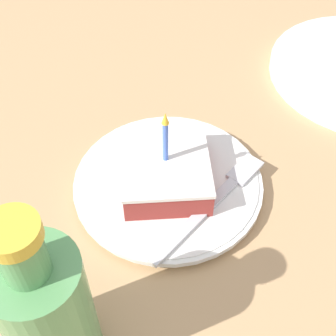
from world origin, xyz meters
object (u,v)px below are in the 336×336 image
(plate, at_px, (168,182))
(cake_slice, at_px, (166,170))
(fork, at_px, (216,199))
(bottle, at_px, (47,311))

(plate, relative_size, cake_slice, 1.96)
(fork, xyz_separation_m, bottle, (-0.16, -0.15, 0.06))
(cake_slice, distance_m, fork, 0.07)
(plate, height_order, bottle, bottle)
(plate, bearing_deg, bottle, -120.78)
(fork, relative_size, bottle, 0.74)
(cake_slice, bearing_deg, plate, 46.96)
(plate, xyz_separation_m, bottle, (-0.11, -0.18, 0.07))
(fork, bearing_deg, bottle, -137.46)
(plate, xyz_separation_m, cake_slice, (-0.00, -0.00, 0.03))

